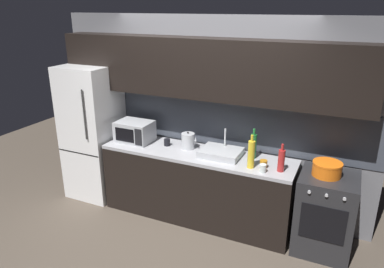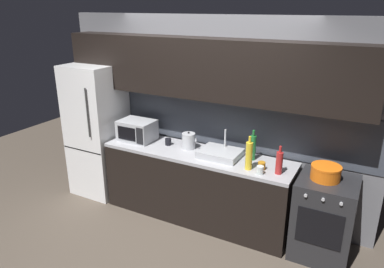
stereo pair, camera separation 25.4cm
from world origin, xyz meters
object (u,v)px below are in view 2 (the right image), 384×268
object	(u,v)px
mug_clear	(260,170)
mug_amber	(262,166)
microwave	(137,130)
oven_range	(324,218)
kettle	(189,141)
mug_dark	(168,142)
wine_bottle_green	(253,147)
refrigerator	(98,130)
cooking_pot	(326,173)
wine_bottle_red	(279,162)
wine_bottle_yellow	(249,155)

from	to	relation	value
mug_clear	mug_amber	bearing A→B (deg)	100.65
microwave	mug_amber	bearing A→B (deg)	-3.33
oven_range	mug_amber	distance (m)	0.86
kettle	mug_dark	bearing A→B (deg)	-175.01
mug_dark	mug_clear	bearing A→B (deg)	-11.11
wine_bottle_green	refrigerator	bearing A→B (deg)	-176.78
microwave	oven_range	bearing A→B (deg)	-0.46
mug_amber	mug_dark	xyz separation A→B (m)	(-1.29, 0.14, 0.00)
wine_bottle_green	mug_clear	xyz separation A→B (m)	(0.20, -0.33, -0.11)
oven_range	mug_dark	world-z (taller)	mug_dark
microwave	cooking_pot	distance (m)	2.40
microwave	mug_clear	xyz separation A→B (m)	(1.77, -0.22, -0.09)
mug_amber	mug_dark	size ratio (longest dim) A/B	1.00
microwave	cooking_pot	size ratio (longest dim) A/B	1.51
microwave	mug_amber	distance (m)	1.75
wine_bottle_green	mug_clear	distance (m)	0.40
kettle	mug_dark	size ratio (longest dim) A/B	2.56
wine_bottle_green	wine_bottle_red	bearing A→B (deg)	-30.90
wine_bottle_yellow	mug_dark	xyz separation A→B (m)	(-1.16, 0.20, -0.12)
mug_amber	mug_clear	bearing A→B (deg)	-79.35
mug_amber	mug_dark	distance (m)	1.29
wine_bottle_yellow	mug_clear	size ratio (longest dim) A/B	4.22
mug_amber	wine_bottle_yellow	bearing A→B (deg)	-154.61
mug_dark	microwave	bearing A→B (deg)	-175.50
mug_clear	wine_bottle_green	bearing A→B (deg)	121.64
kettle	mug_amber	xyz separation A→B (m)	(1.00, -0.16, -0.06)
microwave	wine_bottle_red	distance (m)	1.94
wine_bottle_red	mug_clear	size ratio (longest dim) A/B	3.46
refrigerator	mug_amber	size ratio (longest dim) A/B	21.47
refrigerator	wine_bottle_red	distance (m)	2.62
oven_range	wine_bottle_red	size ratio (longest dim) A/B	2.86
mug_amber	wine_bottle_green	bearing A→B (deg)	130.67
wine_bottle_green	mug_clear	size ratio (longest dim) A/B	3.98
wine_bottle_yellow	microwave	bearing A→B (deg)	174.24
refrigerator	cooking_pot	xyz separation A→B (m)	(3.08, 0.00, 0.05)
wine_bottle_red	mug_amber	size ratio (longest dim) A/B	3.63
microwave	wine_bottle_green	distance (m)	1.57
oven_range	cooking_pot	world-z (taller)	cooking_pot
wine_bottle_green	mug_clear	world-z (taller)	wine_bottle_green
microwave	kettle	world-z (taller)	microwave
mug_amber	mug_clear	xyz separation A→B (m)	(0.02, -0.12, 0.00)
oven_range	wine_bottle_green	size ratio (longest dim) A/B	2.49
cooking_pot	wine_bottle_red	bearing A→B (deg)	-168.20
cooking_pot	mug_dark	bearing A→B (deg)	178.39
microwave	wine_bottle_green	world-z (taller)	wine_bottle_green
wine_bottle_red	mug_dark	distance (m)	1.49
refrigerator	wine_bottle_green	distance (m)	2.25
oven_range	kettle	size ratio (longest dim) A/B	4.05
cooking_pot	mug_amber	bearing A→B (deg)	-172.73
wine_bottle_green	wine_bottle_yellow	bearing A→B (deg)	-79.32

